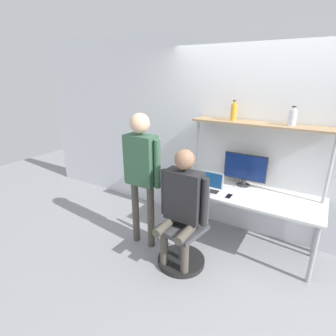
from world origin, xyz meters
The scene contains 12 objects.
ground_plane centered at (0.00, 0.00, 0.00)m, with size 12.00×12.00×0.00m, color gray.
wall_back centered at (0.00, 0.78, 1.35)m, with size 8.00×0.06×2.70m.
desk centered at (0.00, 0.38, 0.67)m, with size 1.73×0.73×0.74m.
shelf_unit centered at (0.00, 0.58, 1.39)m, with size 1.65×0.31×1.59m.
monitor centered at (-0.13, 0.61, 0.98)m, with size 0.55×0.17×0.43m.
laptop centered at (-0.44, 0.25, 0.80)m, with size 0.29×0.22×0.22m.
cell_phone centered at (-0.17, 0.17, 0.74)m, with size 0.07×0.15×0.01m.
office_chair centered at (-0.51, -0.33, 0.30)m, with size 0.56×0.56×0.95m.
person_seated centered at (-0.52, -0.37, 0.84)m, with size 0.58×0.47×1.40m.
person_standing centered at (-1.14, -0.28, 1.11)m, with size 0.54×0.23×1.73m.
bottle_amber centered at (-0.33, 0.58, 1.70)m, with size 0.07×0.07×0.25m.
bottle_clear centered at (0.34, 0.58, 1.68)m, with size 0.09×0.09×0.22m.
Camera 1 is at (0.70, -2.65, 2.14)m, focal length 28.00 mm.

